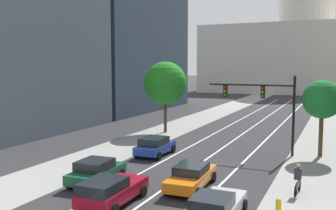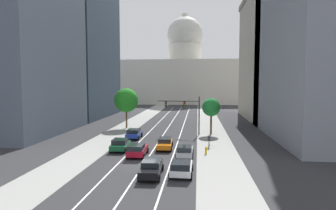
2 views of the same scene
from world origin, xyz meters
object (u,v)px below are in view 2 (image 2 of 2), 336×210
(fire_hydrant, at_px, (206,150))
(cyclist, at_px, (209,141))
(traffic_signal_mast, at_px, (186,108))
(street_tree_near_right, at_px, (211,107))
(car_white, at_px, (181,167))
(street_tree_mid_left, at_px, (126,100))
(capitol_building, at_px, (185,75))
(car_black, at_px, (151,167))
(car_silver, at_px, (185,151))
(car_blue, at_px, (134,133))
(car_green, at_px, (120,144))
(car_crimson, at_px, (137,150))
(car_orange, at_px, (165,143))

(fire_hydrant, height_order, cyclist, cyclist)
(traffic_signal_mast, xyz_separation_m, fire_hydrant, (2.99, -12.93, -3.87))
(street_tree_near_right, bearing_deg, car_white, -99.41)
(street_tree_near_right, xyz_separation_m, street_tree_mid_left, (-15.56, 4.87, 0.78))
(traffic_signal_mast, relative_size, cyclist, 4.04)
(capitol_building, height_order, traffic_signal_mast, capitol_building)
(car_white, relative_size, car_black, 0.85)
(street_tree_near_right, bearing_deg, car_silver, -103.32)
(car_blue, bearing_deg, cyclist, -115.13)
(car_black, height_order, street_tree_mid_left, street_tree_mid_left)
(car_white, xyz_separation_m, street_tree_near_right, (3.67, 22.17, 3.69))
(car_white, bearing_deg, car_green, 42.99)
(car_green, distance_m, fire_hydrant, 10.79)
(car_crimson, distance_m, cyclist, 10.19)
(car_silver, relative_size, cyclist, 2.42)
(car_blue, bearing_deg, street_tree_near_right, -68.20)
(car_blue, bearing_deg, car_black, -163.34)
(traffic_signal_mast, relative_size, street_tree_near_right, 1.16)
(car_black, xyz_separation_m, car_green, (-5.52, 9.48, -0.00))
(fire_hydrant, distance_m, cyclist, 3.72)
(cyclist, bearing_deg, car_black, 160.34)
(car_silver, bearing_deg, car_blue, 37.99)
(car_white, height_order, car_blue, car_blue)
(car_crimson, distance_m, car_blue, 11.06)
(car_black, bearing_deg, traffic_signal_mast, -7.36)
(car_crimson, height_order, street_tree_mid_left, street_tree_mid_left)
(traffic_signal_mast, relative_size, street_tree_mid_left, 0.93)
(capitol_building, relative_size, fire_hydrant, 55.96)
(traffic_signal_mast, height_order, cyclist, traffic_signal_mast)
(street_tree_near_right, relative_size, street_tree_mid_left, 0.80)
(car_silver, height_order, car_orange, car_silver)
(car_orange, xyz_separation_m, traffic_signal_mast, (2.25, 10.62, 3.61))
(car_orange, bearing_deg, traffic_signal_mast, -14.45)
(car_crimson, distance_m, car_black, 7.32)
(capitol_building, bearing_deg, car_white, -87.57)
(street_tree_mid_left, bearing_deg, car_orange, -60.73)
(car_white, bearing_deg, street_tree_near_right, -8.46)
(car_crimson, height_order, street_tree_near_right, street_tree_near_right)
(car_black, bearing_deg, car_orange, -1.43)
(capitol_building, xyz_separation_m, car_white, (4.14, -97.60, -11.05))
(capitol_building, height_order, car_white, capitol_building)
(car_crimson, relative_size, car_black, 0.92)
(car_green, distance_m, street_tree_mid_left, 18.76)
(car_silver, height_order, traffic_signal_mast, traffic_signal_mast)
(cyclist, distance_m, street_tree_mid_left, 21.52)
(cyclist, bearing_deg, car_green, 109.74)
(car_green, relative_size, cyclist, 2.43)
(car_black, bearing_deg, car_white, -85.07)
(cyclist, bearing_deg, car_white, 171.31)
(car_blue, xyz_separation_m, car_silver, (8.28, -10.50, -0.04))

